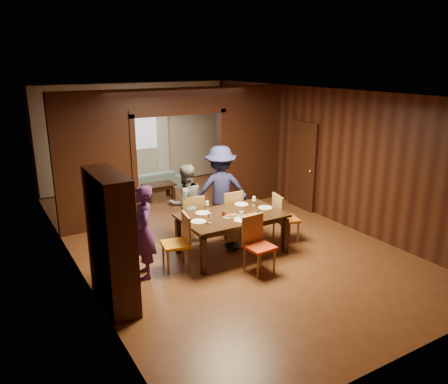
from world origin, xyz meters
TOP-DOWN VIEW (x-y plane):
  - floor at (0.00, 0.00)m, footprint 9.00×9.00m
  - ceiling at (0.00, 0.00)m, footprint 5.50×9.00m
  - room_walls at (0.00, 1.89)m, footprint 5.52×9.01m
  - person_purple at (-1.84, -0.93)m, footprint 0.49×0.64m
  - person_grey at (-0.59, 0.08)m, footprint 0.77×0.60m
  - person_navy at (0.28, 0.22)m, footprint 1.32×1.01m
  - sofa at (0.07, 3.85)m, footprint 1.79×0.78m
  - serving_bowl at (-0.03, -0.74)m, footprint 0.31×0.31m
  - dining_table at (-0.11, -0.87)m, footprint 1.88×1.17m
  - coffee_table at (-0.01, 2.93)m, footprint 0.80×0.50m
  - chair_left at (-1.29, -0.93)m, footprint 0.51×0.51m
  - chair_right at (1.11, -0.93)m, footprint 0.52×0.52m
  - chair_far_l at (-0.50, 0.05)m, footprint 0.51×0.51m
  - chair_far_r at (0.29, -0.08)m, footprint 0.45×0.45m
  - chair_near at (-0.11, -1.77)m, footprint 0.47×0.47m
  - hutch at (-2.53, -1.50)m, footprint 0.40×1.20m
  - door_right at (2.70, 0.50)m, footprint 0.06×0.90m
  - window_far at (0.00, 4.44)m, footprint 1.20×0.03m
  - curtain_left at (-0.75, 4.40)m, footprint 0.35×0.06m
  - curtain_right at (0.75, 4.40)m, footprint 0.35×0.06m
  - plate_left at (-0.82, -0.90)m, footprint 0.27×0.27m
  - plate_far_l at (-0.55, -0.54)m, footprint 0.27×0.27m
  - plate_far_r at (0.35, -0.47)m, footprint 0.27×0.27m
  - plate_right at (0.63, -0.89)m, footprint 0.27×0.27m
  - plate_near at (-0.13, -1.22)m, footprint 0.27×0.27m
  - platter_a at (-0.19, -0.97)m, footprint 0.30×0.20m
  - platter_b at (0.16, -1.13)m, footprint 0.30×0.20m
  - wineglass_left at (-0.68, -1.05)m, footprint 0.08×0.08m
  - wineglass_far at (-0.39, -0.43)m, footprint 0.08×0.08m
  - wineglass_right at (0.53, -0.65)m, footprint 0.08×0.08m
  - tumbler at (-0.10, -1.16)m, footprint 0.07×0.07m
  - condiment_jar at (-0.29, -0.88)m, footprint 0.08×0.08m

SIDE VIEW (x-z plane):
  - floor at x=0.00m, z-range 0.00..0.00m
  - coffee_table at x=-0.01m, z-range 0.00..0.40m
  - sofa at x=0.07m, z-range 0.00..0.51m
  - dining_table at x=-0.11m, z-range 0.00..0.76m
  - chair_left at x=-1.29m, z-range 0.00..0.97m
  - chair_right at x=1.11m, z-range 0.00..0.97m
  - chair_far_l at x=-0.50m, z-range 0.00..0.97m
  - chair_far_r at x=0.29m, z-range 0.00..0.97m
  - chair_near at x=-0.11m, z-range 0.00..0.97m
  - plate_left at x=-0.82m, z-range 0.76..0.77m
  - plate_far_l at x=-0.55m, z-range 0.76..0.77m
  - plate_far_r at x=0.35m, z-range 0.76..0.77m
  - plate_right at x=0.63m, z-range 0.76..0.77m
  - plate_near at x=-0.13m, z-range 0.76..0.77m
  - person_grey at x=-0.59m, z-range 0.00..1.56m
  - platter_a at x=-0.19m, z-range 0.76..0.80m
  - platter_b at x=0.16m, z-range 0.76..0.80m
  - person_purple at x=-1.84m, z-range 0.00..1.57m
  - serving_bowl at x=-0.03m, z-range 0.76..0.84m
  - condiment_jar at x=-0.29m, z-range 0.76..0.87m
  - tumbler at x=-0.10m, z-range 0.76..0.90m
  - wineglass_left at x=-0.68m, z-range 0.76..0.94m
  - wineglass_far at x=-0.39m, z-range 0.76..0.94m
  - wineglass_right at x=0.53m, z-range 0.76..0.94m
  - person_navy at x=0.28m, z-range 0.00..1.81m
  - hutch at x=-2.53m, z-range 0.00..2.00m
  - door_right at x=2.70m, z-range 0.00..2.10m
  - curtain_left at x=-0.75m, z-range 0.05..2.45m
  - curtain_right at x=0.75m, z-range 0.05..2.45m
  - room_walls at x=0.00m, z-range 0.06..2.96m
  - window_far at x=0.00m, z-range 1.05..2.35m
  - ceiling at x=0.00m, z-range 2.89..2.91m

